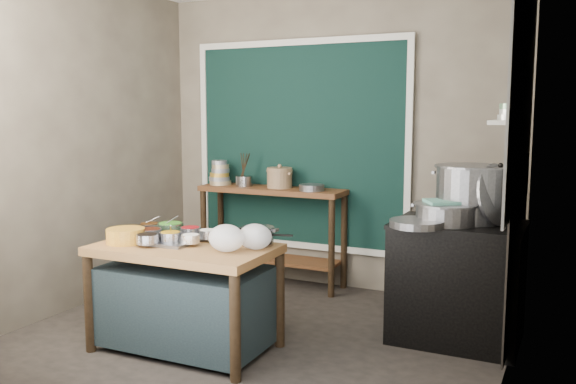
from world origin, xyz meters
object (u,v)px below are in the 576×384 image
at_px(back_counter, 272,236).
at_px(saucepan, 258,236).
at_px(utensil_cup, 244,181).
at_px(ceramic_crock, 280,179).
at_px(stock_pot, 470,193).
at_px(prep_table, 185,298).
at_px(condiment_tray, 163,240).
at_px(stove_block, 457,283).
at_px(steamer, 446,213).
at_px(yellow_basin, 126,236).

xyz_separation_m(back_counter, saucepan, (0.66, -1.52, 0.34)).
bearing_deg(utensil_cup, ceramic_crock, 5.99).
bearing_deg(stock_pot, prep_table, -147.82).
bearing_deg(ceramic_crock, utensil_cup, -174.01).
relative_size(condiment_tray, utensil_cup, 3.06).
relative_size(stove_block, saucepan, 3.77).
bearing_deg(steamer, yellow_basin, -153.30).
xyz_separation_m(saucepan, stock_pot, (1.29, 0.87, 0.27)).
bearing_deg(yellow_basin, saucepan, 21.19).
relative_size(condiment_tray, steamer, 1.11).
relative_size(back_counter, yellow_basin, 5.36).
xyz_separation_m(condiment_tray, yellow_basin, (-0.21, -0.15, 0.04)).
bearing_deg(steamer, stock_pot, 54.34).
xyz_separation_m(stove_block, stock_pot, (0.06, 0.08, 0.66)).
relative_size(back_counter, stove_block, 1.61).
distance_m(saucepan, steamer, 1.35).
xyz_separation_m(yellow_basin, utensil_cup, (-0.08, 1.83, 0.20)).
relative_size(stock_pot, steamer, 1.14).
bearing_deg(saucepan, back_counter, 100.10).
distance_m(utensil_cup, stock_pot, 2.33).
distance_m(stove_block, utensil_cup, 2.37).
bearing_deg(steamer, stove_block, 52.95).
bearing_deg(condiment_tray, stove_block, 27.03).
distance_m(back_counter, stove_block, 2.04).
bearing_deg(yellow_basin, ceramic_crock, 81.11).
height_order(back_counter, ceramic_crock, ceramic_crock).
distance_m(prep_table, utensil_cup, 1.90).
xyz_separation_m(ceramic_crock, stock_pot, (1.88, -0.66, 0.05)).
distance_m(prep_table, back_counter, 1.76).
bearing_deg(prep_table, stove_block, 30.13).
distance_m(yellow_basin, ceramic_crock, 1.91).
bearing_deg(saucepan, stock_pot, 20.33).
height_order(stock_pot, steamer, stock_pot).
bearing_deg(saucepan, condiment_tray, -178.00).
bearing_deg(stove_block, ceramic_crock, 157.85).
bearing_deg(condiment_tray, back_counter, 89.77).
distance_m(stove_block, yellow_basin, 2.43).
distance_m(stove_block, stock_pot, 0.67).
relative_size(yellow_basin, stock_pot, 0.51).
distance_m(yellow_basin, steamer, 2.29).
height_order(yellow_basin, utensil_cup, utensil_cup).
relative_size(saucepan, ceramic_crock, 0.92).
xyz_separation_m(prep_table, saucepan, (0.46, 0.23, 0.44)).
xyz_separation_m(stove_block, steamer, (-0.08, -0.10, 0.53)).
bearing_deg(ceramic_crock, saucepan, -68.94).
bearing_deg(steamer, prep_table, -150.45).
bearing_deg(ceramic_crock, prep_table, -85.74).
height_order(saucepan, stock_pot, stock_pot).
distance_m(back_counter, stock_pot, 2.15).
relative_size(ceramic_crock, steamer, 0.56).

